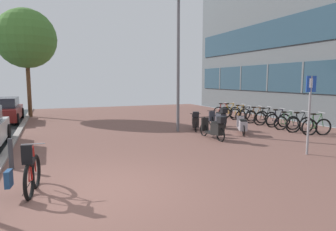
{
  "coord_description": "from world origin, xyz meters",
  "views": [
    {
      "loc": [
        -1.03,
        -6.07,
        2.35
      ],
      "look_at": [
        2.6,
        2.83,
        1.19
      ],
      "focal_mm": 31.14,
      "sensor_mm": 36.0,
      "label": 1
    }
  ],
  "objects": [
    {
      "name": "scooter_far",
      "position": [
        6.77,
        4.41,
        0.37
      ],
      "size": [
        0.96,
        1.54,
        0.75
      ],
      "color": "black",
      "rests_on": "ground"
    },
    {
      "name": "bicycle_rack_01",
      "position": [
        9.44,
        3.76,
        0.35
      ],
      "size": [
        1.35,
        0.5,
        1.01
      ],
      "color": "black",
      "rests_on": "ground"
    },
    {
      "name": "parking_sign",
      "position": [
        6.51,
        0.66,
        1.54
      ],
      "size": [
        0.4,
        0.07,
        2.49
      ],
      "color": "gray",
      "rests_on": "ground"
    },
    {
      "name": "ground",
      "position": [
        1.43,
        0.0,
        -0.02
      ],
      "size": [
        21.0,
        40.0,
        0.13
      ],
      "color": "#1F2829"
    },
    {
      "name": "bicycle_foreground",
      "position": [
        -1.48,
        0.45,
        0.4
      ],
      "size": [
        0.76,
        1.41,
        1.13
      ],
      "color": "black",
      "rests_on": "ground"
    },
    {
      "name": "bicycle_rack_04",
      "position": [
        9.48,
        6.08,
        0.35
      ],
      "size": [
        1.36,
        0.48,
        1.01
      ],
      "color": "black",
      "rests_on": "ground"
    },
    {
      "name": "bicycle_rack_05",
      "position": [
        9.51,
        6.85,
        0.35
      ],
      "size": [
        1.33,
        0.5,
        0.98
      ],
      "color": "black",
      "rests_on": "ground"
    },
    {
      "name": "bicycle_rack_08",
      "position": [
        9.36,
        9.17,
        0.36
      ],
      "size": [
        1.33,
        0.61,
        1.02
      ],
      "color": "black",
      "rests_on": "ground"
    },
    {
      "name": "scooter_extra",
      "position": [
        6.75,
        6.26,
        0.47
      ],
      "size": [
        0.52,
        1.84,
        1.05
      ],
      "color": "black",
      "rests_on": "ground"
    },
    {
      "name": "scooter_near",
      "position": [
        5.28,
        5.97,
        0.43
      ],
      "size": [
        0.95,
        1.52,
        0.96
      ],
      "color": "black",
      "rests_on": "ground"
    },
    {
      "name": "bicycle_rack_02",
      "position": [
        9.44,
        4.54,
        0.34
      ],
      "size": [
        1.26,
        0.52,
        0.96
      ],
      "color": "black",
      "rests_on": "ground"
    },
    {
      "name": "bicycle_rack_09",
      "position": [
        9.35,
        9.94,
        0.34
      ],
      "size": [
        1.31,
        0.48,
        0.95
      ],
      "color": "black",
      "rests_on": "ground"
    },
    {
      "name": "bicycle_rack_06",
      "position": [
        9.4,
        7.63,
        0.33
      ],
      "size": [
        1.3,
        0.47,
        0.94
      ],
      "color": "black",
      "rests_on": "ground"
    },
    {
      "name": "street_tree",
      "position": [
        -2.23,
        14.69,
        4.95
      ],
      "size": [
        3.7,
        3.7,
        6.81
      ],
      "color": "brown",
      "rests_on": "ground"
    },
    {
      "name": "lamp_post",
      "position": [
        4.42,
        6.08,
        3.37
      ],
      "size": [
        0.2,
        0.52,
        6.1
      ],
      "color": "slate",
      "rests_on": "ground"
    },
    {
      "name": "scooter_mid",
      "position": [
        5.02,
        3.84,
        0.45
      ],
      "size": [
        0.52,
        1.84,
        1.0
      ],
      "color": "black",
      "rests_on": "ground"
    },
    {
      "name": "bollard_far",
      "position": [
        -2.05,
        2.46,
        0.41
      ],
      "size": [
        0.12,
        0.12,
        0.83
      ],
      "color": "#38383D",
      "rests_on": "ground"
    },
    {
      "name": "parked_car_far",
      "position": [
        -3.5,
        12.72,
        0.65
      ],
      "size": [
        1.85,
        4.27,
        1.37
      ],
      "color": "maroon",
      "rests_on": "ground"
    },
    {
      "name": "bicycle_rack_00",
      "position": [
        9.58,
        2.99,
        0.36
      ],
      "size": [
        1.35,
        0.52,
        1.02
      ],
      "color": "black",
      "rests_on": "ground"
    },
    {
      "name": "bicycle_rack_03",
      "position": [
        9.63,
        5.31,
        0.35
      ],
      "size": [
        1.35,
        0.48,
        0.99
      ],
      "color": "black",
      "rests_on": "ground"
    },
    {
      "name": "bicycle_rack_07",
      "position": [
        9.55,
        8.4,
        0.34
      ],
      "size": [
        1.35,
        0.48,
        0.97
      ],
      "color": "black",
      "rests_on": "ground"
    }
  ]
}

